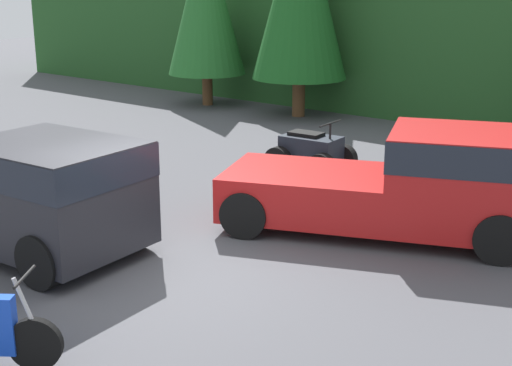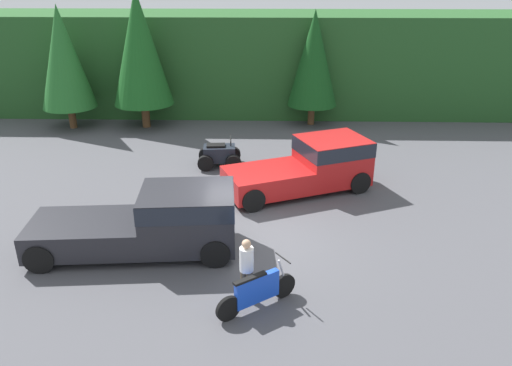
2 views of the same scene
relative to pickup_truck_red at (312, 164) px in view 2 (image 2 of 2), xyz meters
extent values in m
plane|color=#4C4C51|center=(-2.20, -3.97, -0.98)|extent=(80.00, 80.00, 0.00)
cube|color=#235123|center=(-2.20, 12.03, 1.68)|extent=(44.00, 6.00, 5.33)
cylinder|color=brown|center=(-11.72, 7.50, -0.44)|extent=(0.36, 0.36, 1.09)
cone|color=#236628|center=(-11.72, 7.50, 2.60)|extent=(2.67, 2.67, 4.98)
cylinder|color=brown|center=(-7.98, 7.78, -0.37)|extent=(0.41, 0.41, 1.22)
cone|color=#19561E|center=(-7.98, 7.78, 3.03)|extent=(2.99, 2.99, 5.58)
cylinder|color=brown|center=(0.61, 8.49, -0.46)|extent=(0.35, 0.35, 1.04)
cone|color=#144719|center=(0.61, 8.49, 2.44)|extent=(2.55, 2.55, 4.76)
cube|color=red|center=(0.76, 0.32, 0.07)|extent=(2.96, 2.80, 1.65)
cube|color=#1E232D|center=(0.76, 0.32, 0.61)|extent=(2.99, 2.83, 0.53)
cube|color=red|center=(-1.65, -0.69, -0.36)|extent=(3.45, 3.01, 0.79)
cylinder|color=black|center=(0.99, 1.44, -0.57)|extent=(0.87, 0.58, 0.82)
cylinder|color=black|center=(1.72, -0.30, -0.57)|extent=(0.87, 0.58, 0.82)
cylinder|color=black|center=(-2.84, -0.18, -0.57)|extent=(0.87, 0.58, 0.82)
cylinder|color=black|center=(-2.11, -1.91, -0.57)|extent=(0.87, 0.58, 0.82)
cube|color=#232328|center=(-3.87, -4.47, 0.07)|extent=(2.78, 2.27, 1.65)
cube|color=#1E232D|center=(-3.87, -4.47, 0.61)|extent=(2.80, 2.29, 0.53)
cube|color=#232328|center=(-6.75, -4.72, -0.36)|extent=(3.35, 2.32, 0.79)
cylinder|color=black|center=(-3.18, -3.47, -0.57)|extent=(0.84, 0.35, 0.82)
cylinder|color=black|center=(-3.02, -5.35, -0.57)|extent=(0.84, 0.35, 0.82)
cylinder|color=black|center=(-7.89, -3.88, -0.57)|extent=(0.84, 0.35, 0.82)
cylinder|color=black|center=(-7.73, -5.75, -0.57)|extent=(0.84, 0.35, 0.82)
cylinder|color=black|center=(-1.18, -6.70, -0.66)|extent=(0.57, 0.45, 0.64)
cylinder|color=black|center=(-2.49, -7.65, -0.66)|extent=(0.57, 0.45, 0.64)
cube|color=blue|center=(-1.83, -7.17, -0.44)|extent=(1.07, 0.83, 0.70)
cylinder|color=#B7B7BC|center=(-1.22, -6.73, -0.25)|extent=(0.27, 0.22, 0.80)
cylinder|color=black|center=(-1.22, -6.73, 0.16)|extent=(0.38, 0.51, 0.04)
cube|color=black|center=(-1.99, -7.29, -0.06)|extent=(0.79, 0.63, 0.06)
cylinder|color=black|center=(-3.11, 2.81, -0.66)|extent=(0.66, 0.27, 0.64)
cylinder|color=black|center=(-3.03, 1.80, -0.66)|extent=(0.66, 0.27, 0.64)
cylinder|color=black|center=(-4.24, 2.71, -0.66)|extent=(0.66, 0.27, 0.64)
cylinder|color=black|center=(-4.15, 1.71, -0.66)|extent=(0.66, 0.27, 0.64)
cube|color=#1E232D|center=(-3.63, 2.26, -0.43)|extent=(1.36, 0.89, 0.63)
cylinder|color=black|center=(-3.16, 2.30, 0.06)|extent=(0.05, 0.05, 0.35)
cylinder|color=black|center=(-3.16, 2.30, 0.23)|extent=(0.12, 0.95, 0.04)
cube|color=black|center=(-3.77, 2.25, -0.08)|extent=(0.79, 0.51, 0.08)
cylinder|color=brown|center=(-2.17, -6.75, -0.57)|extent=(0.24, 0.24, 0.83)
cylinder|color=brown|center=(-2.02, -6.87, -0.57)|extent=(0.24, 0.24, 0.83)
cylinder|color=white|center=(-2.09, -6.81, 0.16)|extent=(0.49, 0.49, 0.62)
sphere|color=tan|center=(-2.09, -6.81, 0.58)|extent=(0.32, 0.32, 0.22)
camera|label=1|loc=(5.34, -10.74, 3.32)|focal=50.00mm
camera|label=2|loc=(-1.58, -17.09, 6.58)|focal=35.00mm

